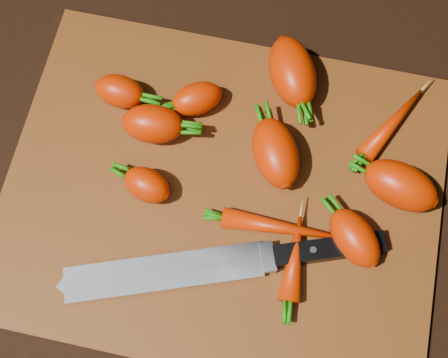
# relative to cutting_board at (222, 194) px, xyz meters

# --- Properties ---
(ground) EXTENTS (2.00, 2.00, 0.01)m
(ground) POSITION_rel_cutting_board_xyz_m (0.00, 0.00, -0.01)
(ground) COLOR black
(cutting_board) EXTENTS (0.50, 0.40, 0.01)m
(cutting_board) POSITION_rel_cutting_board_xyz_m (0.00, 0.00, 0.00)
(cutting_board) COLOR #572D0F
(cutting_board) RESTS_ON ground
(carrot_0) EXTENTS (0.08, 0.05, 0.05)m
(carrot_0) POSITION_rel_cutting_board_xyz_m (-0.09, 0.06, 0.03)
(carrot_0) COLOR red
(carrot_0) RESTS_ON cutting_board
(carrot_1) EXTENTS (0.06, 0.05, 0.04)m
(carrot_1) POSITION_rel_cutting_board_xyz_m (-0.08, -0.02, 0.02)
(carrot_1) COLOR red
(carrot_1) RESTS_ON cutting_board
(carrot_2) EXTENTS (0.09, 0.11, 0.05)m
(carrot_2) POSITION_rel_cutting_board_xyz_m (0.05, 0.16, 0.03)
(carrot_2) COLOR red
(carrot_2) RESTS_ON cutting_board
(carrot_3) EXTENTS (0.08, 0.10, 0.05)m
(carrot_3) POSITION_rel_cutting_board_xyz_m (0.05, 0.05, 0.03)
(carrot_3) COLOR red
(carrot_3) RESTS_ON cutting_board
(carrot_4) EXTENTS (0.07, 0.07, 0.04)m
(carrot_4) POSITION_rel_cutting_board_xyz_m (-0.05, 0.10, 0.03)
(carrot_4) COLOR red
(carrot_4) RESTS_ON cutting_board
(carrot_5) EXTENTS (0.06, 0.04, 0.04)m
(carrot_5) POSITION_rel_cutting_board_xyz_m (-0.14, 0.09, 0.03)
(carrot_5) COLOR red
(carrot_5) RESTS_ON cutting_board
(carrot_6) EXTENTS (0.08, 0.08, 0.04)m
(carrot_6) POSITION_rel_cutting_board_xyz_m (0.15, -0.03, 0.03)
(carrot_6) COLOR red
(carrot_6) RESTS_ON cutting_board
(carrot_7) EXTENTS (0.08, 0.11, 0.02)m
(carrot_7) POSITION_rel_cutting_board_xyz_m (0.18, 0.12, 0.02)
(carrot_7) COLOR red
(carrot_7) RESTS_ON cutting_board
(carrot_8) EXTENTS (0.14, 0.03, 0.02)m
(carrot_8) POSITION_rel_cutting_board_xyz_m (0.08, -0.03, 0.02)
(carrot_8) COLOR red
(carrot_8) RESTS_ON cutting_board
(carrot_9) EXTENTS (0.03, 0.10, 0.02)m
(carrot_9) POSITION_rel_cutting_board_xyz_m (0.09, -0.06, 0.02)
(carrot_9) COLOR red
(carrot_9) RESTS_ON cutting_board
(carrot_10) EXTENTS (0.10, 0.07, 0.05)m
(carrot_10) POSITION_rel_cutting_board_xyz_m (0.19, 0.04, 0.03)
(carrot_10) COLOR red
(carrot_10) RESTS_ON cutting_board
(knife) EXTENTS (0.34, 0.15, 0.02)m
(knife) POSITION_rel_cutting_board_xyz_m (-0.02, -0.10, 0.01)
(knife) COLOR gray
(knife) RESTS_ON cutting_board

